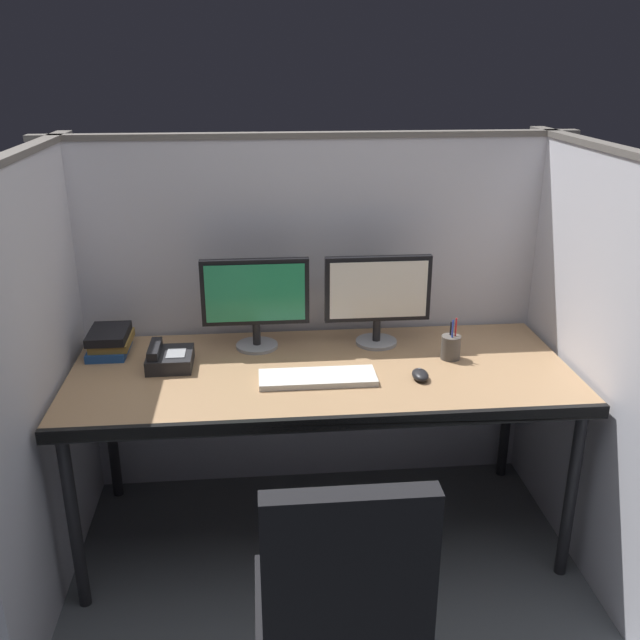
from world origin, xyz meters
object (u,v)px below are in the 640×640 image
at_px(desk_phone, 169,358).
at_px(pen_cup, 451,347).
at_px(keyboard_main, 318,378).
at_px(monitor_left, 255,297).
at_px(computer_mouse, 420,375).
at_px(monitor_right, 378,294).
at_px(desk, 322,382).
at_px(book_stack, 110,341).

bearing_deg(desk_phone, pen_cup, -1.43).
xyz_separation_m(keyboard_main, desk_phone, (-0.56, 0.18, 0.02)).
bearing_deg(monitor_left, computer_mouse, -30.91).
relative_size(monitor_left, desk_phone, 2.26).
xyz_separation_m(monitor_right, pen_cup, (0.26, -0.18, -0.17)).
bearing_deg(monitor_left, desk, -45.37).
bearing_deg(desk, pen_cup, 6.83).
height_order(computer_mouse, book_stack, book_stack).
xyz_separation_m(monitor_right, desk_phone, (-0.83, -0.15, -0.18)).
bearing_deg(computer_mouse, monitor_left, 149.09).
relative_size(pen_cup, book_stack, 0.76).
height_order(keyboard_main, computer_mouse, computer_mouse).
height_order(monitor_right, keyboard_main, monitor_right).
xyz_separation_m(monitor_left, pen_cup, (0.76, -0.18, -0.17)).
distance_m(monitor_left, book_stack, 0.61).
height_order(monitor_left, desk_phone, monitor_left).
bearing_deg(computer_mouse, book_stack, 163.14).
height_order(monitor_left, monitor_right, same).
bearing_deg(pen_cup, book_stack, 172.18).
height_order(monitor_right, desk_phone, monitor_right).
bearing_deg(desk_phone, monitor_left, 24.76).
xyz_separation_m(desk, monitor_left, (-0.24, 0.25, 0.27)).
bearing_deg(keyboard_main, monitor_left, 123.16).
height_order(monitor_left, computer_mouse, monitor_left).
height_order(monitor_right, book_stack, monitor_right).
height_order(desk, keyboard_main, keyboard_main).
bearing_deg(desk, computer_mouse, -17.55).
distance_m(keyboard_main, desk_phone, 0.59).
distance_m(monitor_right, pen_cup, 0.36).
relative_size(monitor_left, computer_mouse, 4.48).
bearing_deg(pen_cup, monitor_right, 145.97).
xyz_separation_m(monitor_right, keyboard_main, (-0.27, -0.33, -0.20)).
bearing_deg(monitor_left, monitor_right, -0.59).
height_order(monitor_left, pen_cup, monitor_left).
relative_size(desk, monitor_left, 4.42).
bearing_deg(desk_phone, keyboard_main, -17.80).
bearing_deg(computer_mouse, desk_phone, 167.85).
bearing_deg(keyboard_main, monitor_right, 50.23).
bearing_deg(desk_phone, book_stack, 147.60).
bearing_deg(desk, book_stack, 163.43).
xyz_separation_m(computer_mouse, pen_cup, (0.16, 0.17, 0.03)).
relative_size(monitor_right, desk_phone, 2.26).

